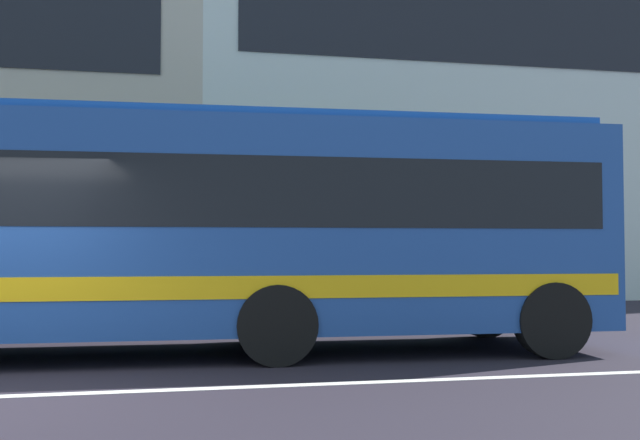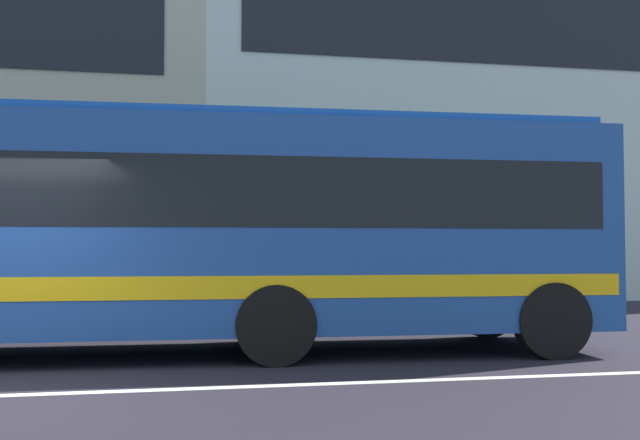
{
  "view_description": "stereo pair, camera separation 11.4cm",
  "coord_description": "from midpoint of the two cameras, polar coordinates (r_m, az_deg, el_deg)",
  "views": [
    {
      "loc": [
        2.0,
        -7.57,
        1.45
      ],
      "look_at": [
        4.1,
        2.75,
        1.86
      ],
      "focal_mm": 40.59,
      "sensor_mm": 36.0,
      "label": 1
    },
    {
      "loc": [
        2.11,
        -7.59,
        1.45
      ],
      "look_at": [
        4.1,
        2.75,
        1.86
      ],
      "focal_mm": 40.59,
      "sensor_mm": 36.0,
      "label": 2
    }
  ],
  "objects": [
    {
      "name": "transit_bus",
      "position": [
        10.05,
        -8.06,
        -0.32
      ],
      "size": [
        10.64,
        2.85,
        3.23
      ],
      "color": "#1F4791",
      "rests_on": "ground_plane"
    },
    {
      "name": "hedge_row_far",
      "position": [
        13.87,
        -13.99,
        -6.18
      ],
      "size": [
        13.1,
        1.1,
        0.94
      ],
      "primitive_type": "cube",
      "color": "#1E4E1F",
      "rests_on": "ground_plane"
    },
    {
      "name": "apartment_block_right",
      "position": [
        26.13,
        14.98,
        9.25
      ],
      "size": [
        21.67,
        10.22,
        13.21
      ],
      "color": "silver",
      "rests_on": "ground_plane"
    }
  ]
}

